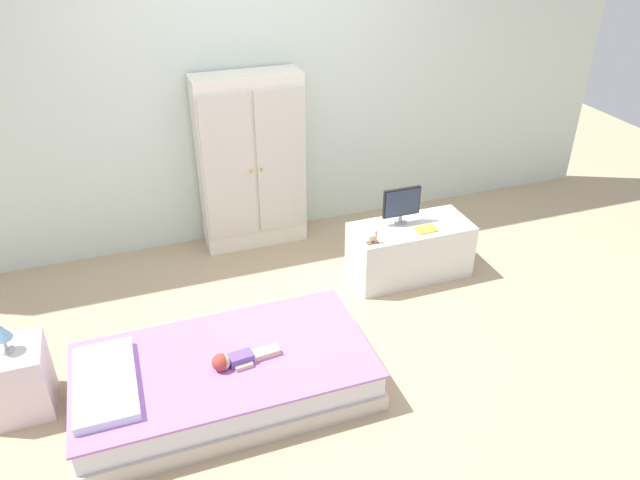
{
  "coord_description": "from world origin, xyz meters",
  "views": [
    {
      "loc": [
        -1.01,
        -2.88,
        2.57
      ],
      "look_at": [
        0.12,
        0.31,
        0.56
      ],
      "focal_mm": 33.83,
      "sensor_mm": 36.0,
      "label": 1
    }
  ],
  "objects_px": {
    "rocking_horse_toy": "(374,237)",
    "tv_stand": "(410,250)",
    "doll": "(233,360)",
    "wardrobe": "(251,163)",
    "book_yellow": "(426,229)",
    "nightstand": "(18,380)",
    "bed": "(225,377)",
    "table_lamp": "(1,333)",
    "tv_monitor": "(402,203)"
  },
  "relations": [
    {
      "from": "tv_stand",
      "to": "table_lamp",
      "type": "bearing_deg",
      "value": -169.15
    },
    {
      "from": "table_lamp",
      "to": "tv_monitor",
      "type": "bearing_deg",
      "value": 12.54
    },
    {
      "from": "tv_monitor",
      "to": "table_lamp",
      "type": "bearing_deg",
      "value": -167.46
    },
    {
      "from": "table_lamp",
      "to": "rocking_horse_toy",
      "type": "relative_size",
      "value": 1.77
    },
    {
      "from": "wardrobe",
      "to": "rocking_horse_toy",
      "type": "bearing_deg",
      "value": -58.9
    },
    {
      "from": "doll",
      "to": "tv_stand",
      "type": "xyz_separation_m",
      "value": [
        1.52,
        0.85,
        -0.09
      ]
    },
    {
      "from": "tv_monitor",
      "to": "bed",
      "type": "bearing_deg",
      "value": -150.4
    },
    {
      "from": "table_lamp",
      "to": "nightstand",
      "type": "bearing_deg",
      "value": 90.0
    },
    {
      "from": "table_lamp",
      "to": "tv_stand",
      "type": "height_order",
      "value": "table_lamp"
    },
    {
      "from": "doll",
      "to": "tv_monitor",
      "type": "bearing_deg",
      "value": 32.24
    },
    {
      "from": "bed",
      "to": "book_yellow",
      "type": "bearing_deg",
      "value": 23.09
    },
    {
      "from": "bed",
      "to": "tv_monitor",
      "type": "relative_size",
      "value": 5.8
    },
    {
      "from": "bed",
      "to": "wardrobe",
      "type": "bearing_deg",
      "value": 70.29
    },
    {
      "from": "wardrobe",
      "to": "rocking_horse_toy",
      "type": "xyz_separation_m",
      "value": [
        0.61,
        -1.01,
        -0.23
      ]
    },
    {
      "from": "nightstand",
      "to": "tv_monitor",
      "type": "relative_size",
      "value": 1.45
    },
    {
      "from": "table_lamp",
      "to": "wardrobe",
      "type": "bearing_deg",
      "value": 39.23
    },
    {
      "from": "bed",
      "to": "table_lamp",
      "type": "bearing_deg",
      "value": 165.92
    },
    {
      "from": "table_lamp",
      "to": "rocking_horse_toy",
      "type": "xyz_separation_m",
      "value": [
        2.3,
        0.38,
        -0.08
      ]
    },
    {
      "from": "doll",
      "to": "table_lamp",
      "type": "xyz_separation_m",
      "value": [
        -1.15,
        0.34,
        0.24
      ]
    },
    {
      "from": "wardrobe",
      "to": "book_yellow",
      "type": "relative_size",
      "value": 9.25
    },
    {
      "from": "table_lamp",
      "to": "tv_stand",
      "type": "xyz_separation_m",
      "value": [
        2.67,
        0.51,
        -0.33
      ]
    },
    {
      "from": "bed",
      "to": "wardrobe",
      "type": "height_order",
      "value": "wardrobe"
    },
    {
      "from": "table_lamp",
      "to": "wardrobe",
      "type": "height_order",
      "value": "wardrobe"
    },
    {
      "from": "table_lamp",
      "to": "tv_monitor",
      "type": "height_order",
      "value": "tv_monitor"
    },
    {
      "from": "book_yellow",
      "to": "table_lamp",
      "type": "bearing_deg",
      "value": -171.27
    },
    {
      "from": "rocking_horse_toy",
      "to": "tv_stand",
      "type": "bearing_deg",
      "value": 19.96
    },
    {
      "from": "bed",
      "to": "nightstand",
      "type": "distance_m",
      "value": 1.14
    },
    {
      "from": "doll",
      "to": "rocking_horse_toy",
      "type": "bearing_deg",
      "value": 31.92
    },
    {
      "from": "book_yellow",
      "to": "wardrobe",
      "type": "bearing_deg",
      "value": 137.09
    },
    {
      "from": "table_lamp",
      "to": "rocking_horse_toy",
      "type": "height_order",
      "value": "table_lamp"
    },
    {
      "from": "table_lamp",
      "to": "wardrobe",
      "type": "xyz_separation_m",
      "value": [
        1.69,
        1.38,
        0.16
      ]
    },
    {
      "from": "bed",
      "to": "wardrobe",
      "type": "xyz_separation_m",
      "value": [
        0.59,
        1.66,
        0.57
      ]
    },
    {
      "from": "tv_monitor",
      "to": "rocking_horse_toy",
      "type": "xyz_separation_m",
      "value": [
        -0.3,
        -0.2,
        -0.11
      ]
    },
    {
      "from": "table_lamp",
      "to": "tv_stand",
      "type": "bearing_deg",
      "value": 10.85
    },
    {
      "from": "wardrobe",
      "to": "tv_stand",
      "type": "xyz_separation_m",
      "value": [
        0.97,
        -0.87,
        -0.49
      ]
    },
    {
      "from": "nightstand",
      "to": "bed",
      "type": "bearing_deg",
      "value": -14.08
    },
    {
      "from": "bed",
      "to": "tv_stand",
      "type": "bearing_deg",
      "value": 26.68
    },
    {
      "from": "nightstand",
      "to": "rocking_horse_toy",
      "type": "relative_size",
      "value": 4.07
    },
    {
      "from": "doll",
      "to": "wardrobe",
      "type": "xyz_separation_m",
      "value": [
        0.55,
        1.72,
        0.4
      ]
    },
    {
      "from": "tv_monitor",
      "to": "tv_stand",
      "type": "bearing_deg",
      "value": -48.73
    },
    {
      "from": "book_yellow",
      "to": "bed",
      "type": "bearing_deg",
      "value": -156.91
    },
    {
      "from": "tv_stand",
      "to": "doll",
      "type": "bearing_deg",
      "value": -150.73
    },
    {
      "from": "doll",
      "to": "wardrobe",
      "type": "height_order",
      "value": "wardrobe"
    },
    {
      "from": "tv_stand",
      "to": "book_yellow",
      "type": "height_order",
      "value": "book_yellow"
    },
    {
      "from": "bed",
      "to": "table_lamp",
      "type": "xyz_separation_m",
      "value": [
        -1.1,
        0.28,
        0.41
      ]
    },
    {
      "from": "doll",
      "to": "nightstand",
      "type": "height_order",
      "value": "nightstand"
    },
    {
      "from": "nightstand",
      "to": "rocking_horse_toy",
      "type": "distance_m",
      "value": 2.35
    },
    {
      "from": "tv_stand",
      "to": "tv_monitor",
      "type": "relative_size",
      "value": 3.07
    },
    {
      "from": "doll",
      "to": "rocking_horse_toy",
      "type": "distance_m",
      "value": 1.37
    },
    {
      "from": "bed",
      "to": "nightstand",
      "type": "relative_size",
      "value": 3.99
    }
  ]
}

